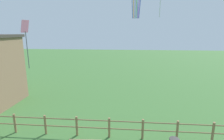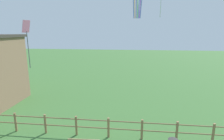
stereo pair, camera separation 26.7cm
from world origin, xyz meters
The scene contains 2 objects.
wooden_fence centered at (0.00, 7.40, 0.71)m, with size 20.35×0.14×1.27m.
kite_pink_diamond centered at (-5.88, 9.36, 6.09)m, with size 0.37×0.65×3.30m.
Camera 2 is at (1.25, -2.15, 6.37)m, focal length 28.00 mm.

